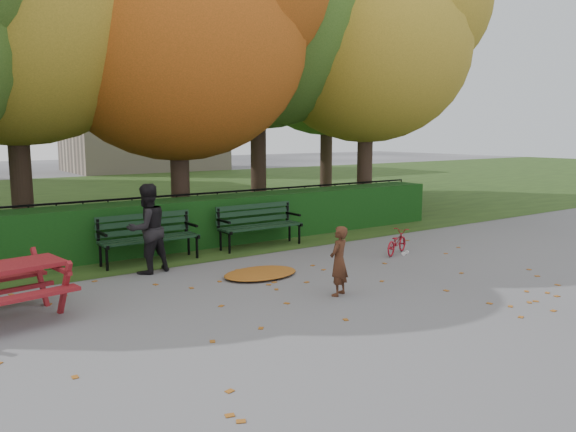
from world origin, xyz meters
TOP-DOWN VIEW (x-y plane):
  - ground at (0.00, 0.00)m, footprint 90.00×90.00m
  - grass_strip at (0.00, 14.00)m, footprint 90.00×90.00m
  - building_right at (8.00, 28.00)m, footprint 9.00×6.00m
  - hedge at (0.00, 4.50)m, footprint 13.00×0.90m
  - iron_fence at (0.00, 5.30)m, footprint 14.00×0.04m
  - tree_c at (0.83, 5.96)m, footprint 6.30×6.00m
  - tree_e at (6.52, 5.77)m, footprint 6.09×5.80m
  - tree_g at (8.33, 9.76)m, footprint 6.30×6.00m
  - bench_left at (-1.30, 3.70)m, footprint 1.80×0.57m
  - bench_right at (1.10, 3.70)m, footprint 1.80×0.57m
  - leaf_pile at (-0.17, 1.62)m, footprint 1.54×1.33m
  - leaf_scatter at (0.00, 0.30)m, footprint 9.00×5.70m
  - child at (0.17, 0.02)m, footprint 0.44×0.38m
  - adult at (-1.61, 2.90)m, footprint 0.85×0.73m
  - bicycle at (2.93, 1.53)m, footprint 0.95×0.64m

SIDE VIEW (x-z plane):
  - ground at x=0.00m, z-range 0.00..0.00m
  - grass_strip at x=0.00m, z-range 0.01..0.01m
  - leaf_scatter at x=0.00m, z-range 0.00..0.01m
  - leaf_pile at x=-0.17m, z-range 0.00..0.09m
  - bicycle at x=2.93m, z-range 0.00..0.47m
  - hedge at x=0.00m, z-range 0.00..1.00m
  - child at x=0.17m, z-range 0.00..1.03m
  - bench_left at x=-1.30m, z-range 0.08..0.96m
  - bench_right at x=1.10m, z-range 0.08..0.96m
  - iron_fence at x=0.00m, z-range 0.03..1.05m
  - adult at x=-1.61m, z-range 0.00..1.52m
  - tree_c at x=0.83m, z-range 0.82..8.82m
  - tree_e at x=6.52m, z-range 1.01..9.16m
  - tree_g at x=8.33m, z-range 1.10..9.65m
  - building_right at x=8.00m, z-range 0.00..12.00m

